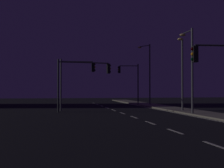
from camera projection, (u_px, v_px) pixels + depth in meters
ground_plane at (148, 122)px, 19.73m from camera, size 112.00×112.00×0.00m
lane_markings_center at (134, 117)px, 23.17m from camera, size 0.14×50.00×0.01m
lane_edge_line at (184, 115)px, 25.53m from camera, size 0.14×53.00×0.01m
traffic_light_far_left at (223, 65)px, 17.78m from camera, size 3.67×0.52×4.80m
traffic_light_overhead_east at (83, 74)px, 28.79m from camera, size 5.16×0.91×4.92m
traffic_light_near_right at (129, 76)px, 41.77m from camera, size 2.88×0.62×5.47m
traffic_light_near_left at (76, 75)px, 29.73m from camera, size 3.46×0.37×5.10m
street_lamp_corner at (148, 68)px, 40.80m from camera, size 1.30×1.85×8.04m
street_lamp_across_street at (190, 62)px, 25.72m from camera, size 0.56×2.08×7.11m
street_lamp_median at (182, 67)px, 28.74m from camera, size 1.03×1.37×6.83m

